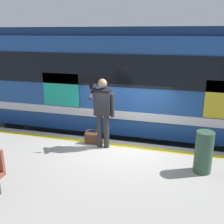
% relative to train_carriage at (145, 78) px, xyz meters
% --- Properties ---
extents(ground_plane, '(24.90, 24.90, 0.00)m').
position_rel_train_carriage_xyz_m(ground_plane, '(0.31, 1.97, -2.48)').
color(ground_plane, '#4C4742').
extents(platform, '(16.60, 5.12, 1.05)m').
position_rel_train_carriage_xyz_m(platform, '(0.31, 4.53, -1.95)').
color(platform, gray).
rests_on(platform, ground).
extents(safety_line, '(16.27, 0.16, 0.01)m').
position_rel_train_carriage_xyz_m(safety_line, '(0.31, 2.27, -1.42)').
color(safety_line, yellow).
rests_on(safety_line, platform).
extents(track_rail_near, '(21.58, 0.08, 0.16)m').
position_rel_train_carriage_xyz_m(track_rail_near, '(0.31, 0.71, -2.40)').
color(track_rail_near, slate).
rests_on(track_rail_near, ground).
extents(track_rail_far, '(21.58, 0.08, 0.16)m').
position_rel_train_carriage_xyz_m(track_rail_far, '(0.31, -0.72, -2.40)').
color(track_rail_far, slate).
rests_on(track_rail_far, ground).
extents(train_carriage, '(13.38, 2.77, 3.88)m').
position_rel_train_carriage_xyz_m(train_carriage, '(0.00, 0.00, 0.00)').
color(train_carriage, '#1E478C').
rests_on(train_carriage, ground).
extents(passenger, '(0.57, 0.55, 1.77)m').
position_rel_train_carriage_xyz_m(passenger, '(0.67, 2.46, -0.37)').
color(passenger, '#262628').
rests_on(passenger, platform).
extents(handbag, '(0.36, 0.32, 0.34)m').
position_rel_train_carriage_xyz_m(handbag, '(1.03, 2.34, -1.26)').
color(handbag, '#59331E').
rests_on(handbag, platform).
extents(trash_bin, '(0.37, 0.37, 0.90)m').
position_rel_train_carriage_xyz_m(trash_bin, '(-1.72, 3.08, -0.97)').
color(trash_bin, '#2D4C38').
rests_on(trash_bin, platform).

